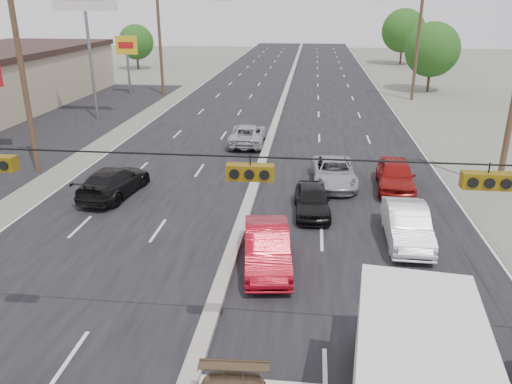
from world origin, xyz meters
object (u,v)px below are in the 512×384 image
Objects in this scene: tree_right_far at (403,31)px; queue_car_c at (334,173)px; pole_sign_billboard at (84,3)px; pole_sign_far at (127,50)px; tree_left_far at (136,42)px; queue_car_a at (312,200)px; utility_pole_left_b at (23,79)px; red_sedan at (267,248)px; tree_right_mid at (432,50)px; box_truck at (413,381)px; oncoming_near at (114,182)px; utility_pole_left_c at (160,43)px; queue_car_b at (407,225)px; oncoming_far at (247,135)px; queue_car_e at (396,175)px; utility_pole_right_c at (417,46)px.

tree_right_far reaches higher than queue_car_c.
pole_sign_billboard is 12.89m from pole_sign_far.
queue_car_a is (24.97, -49.44, -3.07)m from tree_left_far.
red_sedan is (13.90, -9.48, -4.37)m from utility_pole_left_b.
pole_sign_billboard is 1.54× the size of tree_right_mid.
tree_right_far is 61.00m from queue_car_a.
box_truck reaches higher than oncoming_near.
queue_car_c is (20.07, -25.46, -3.75)m from pole_sign_far.
utility_pole_left_c reaches higher than pole_sign_far.
utility_pole_left_c is 27.96m from tree_right_mid.
utility_pole_left_c is 22.19m from tree_left_far.
pole_sign_billboard is at bearing 131.26° from queue_car_a.
queue_car_b is 15.92m from oncoming_far.
box_truck reaches higher than oncoming_far.
tree_right_far is at bearing 69.98° from red_sedan.
tree_right_mid is at bearing 29.95° from pole_sign_billboard.
utility_pole_right_c is at bearing 82.32° from queue_car_e.
queue_car_a is at bearing -44.96° from pole_sign_billboard.
queue_car_e is 0.93× the size of oncoming_near.
oncoming_near is at bearing 60.14° from oncoming_far.
utility_pole_right_c is 39.90m from tree_left_far.
tree_left_far reaches higher than pole_sign_far.
tree_left_far is at bearing 105.99° from red_sedan.
pole_sign_billboard reaches higher than utility_pole_right_c.
queue_car_e is (-8.87, -55.88, -4.19)m from tree_right_far.
tree_left_far is (-6.00, 20.00, -0.69)m from pole_sign_far.
utility_pole_left_b reaches higher than oncoming_far.
queue_car_b is at bearing 87.23° from box_truck.
pole_sign_far is 1.24× the size of oncoming_near.
queue_car_c is (16.57, -0.46, -4.45)m from utility_pole_left_b.
utility_pole_right_c is at bearing 80.50° from queue_car_b.
pole_sign_billboard is 2.45× the size of queue_car_e.
red_sedan is at bearing -54.72° from pole_sign_billboard.
utility_pole_right_c is at bearing -129.51° from oncoming_far.
red_sedan is at bearing -102.76° from tree_right_far.
queue_car_e is (-7.87, -30.88, -3.57)m from tree_right_mid.
queue_car_e is 0.92× the size of oncoming_far.
tree_right_far is (28.50, 30.00, -0.15)m from utility_pole_left_c.
queue_car_b is at bearing -58.94° from utility_pole_left_c.
tree_left_far is (-34.50, 20.00, -1.39)m from utility_pole_right_c.
oncoming_near is at bearing -64.34° from pole_sign_billboard.
pole_sign_billboard reaches higher than red_sedan.
box_truck reaches higher than queue_car_a.
oncoming_far is at bearing -125.29° from tree_right_mid.
tree_right_mid is 32.57m from queue_car_c.
utility_pole_left_c is 2.23× the size of red_sedan.
utility_pole_right_c is at bearing -96.65° from tree_right_far.
tree_right_far reaches higher than pole_sign_far.
box_truck is 1.41× the size of oncoming_near.
utility_pole_right_c is 1.23× the size of tree_right_far.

